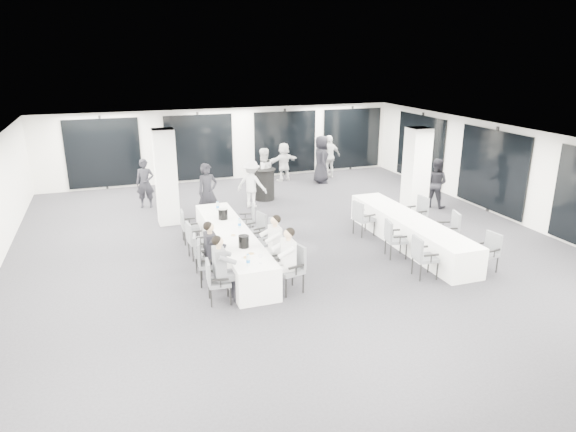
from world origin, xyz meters
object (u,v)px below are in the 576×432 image
at_px(standing_guest_d, 329,154).
at_px(banquet_table_side, 409,231).
at_px(chair_main_left_near, 215,279).
at_px(chair_main_right_near, 293,265).
at_px(chair_main_right_far, 249,219).
at_px(standing_guest_c, 252,181).
at_px(chair_main_left_mid, 200,250).
at_px(chair_main_left_second, 206,260).
at_px(standing_guest_h, 436,180).
at_px(chair_main_right_second, 279,254).
at_px(chair_main_right_fourth, 257,228).
at_px(cocktail_table, 264,184).
at_px(standing_guest_e, 321,156).
at_px(chair_side_left_near, 422,255).
at_px(standing_guest_b, 263,170).
at_px(chair_main_left_far, 187,224).
at_px(chair_side_right_far, 418,212).
at_px(chair_main_left_fourth, 195,238).
at_px(standing_guest_g, 145,180).
at_px(chair_side_left_mid, 393,237).
at_px(ice_bucket_far, 223,214).
at_px(banquet_table_main, 232,246).
at_px(chair_main_right_mid, 269,238).
at_px(chair_side_right_near, 489,250).
at_px(standing_guest_a, 208,189).
at_px(chair_side_left_far, 362,216).
at_px(chair_side_right_mid, 450,228).
at_px(standing_guest_f, 284,159).
at_px(ice_bucket_near, 244,241).

bearing_deg(standing_guest_d, banquet_table_side, 69.39).
height_order(chair_main_left_near, chair_main_right_near, chair_main_right_near).
bearing_deg(chair_main_right_far, chair_main_left_near, 166.66).
relative_size(standing_guest_c, standing_guest_d, 0.91).
relative_size(chair_main_left_mid, chair_main_right_near, 0.84).
distance_m(chair_main_left_second, standing_guest_h, 8.83).
bearing_deg(chair_main_right_second, chair_main_right_fourth, 2.78).
xyz_separation_m(cocktail_table, standing_guest_e, (2.76, 1.57, 0.49)).
relative_size(chair_side_left_near, standing_guest_b, 0.49).
height_order(banquet_table_side, standing_guest_b, standing_guest_b).
distance_m(chair_main_left_far, chair_side_right_far, 6.42).
xyz_separation_m(chair_main_left_fourth, standing_guest_h, (8.15, 1.82, 0.39)).
bearing_deg(standing_guest_b, banquet_table_side, 100.51).
bearing_deg(standing_guest_g, chair_side_left_mid, -37.59).
bearing_deg(ice_bucket_far, standing_guest_c, 62.84).
bearing_deg(banquet_table_main, banquet_table_side, -6.15).
height_order(chair_side_right_far, standing_guest_b, standing_guest_b).
distance_m(chair_main_left_fourth, chair_main_right_near, 3.00).
bearing_deg(chair_main_right_mid, chair_side_left_near, -133.50).
bearing_deg(chair_side_right_near, chair_side_left_mid, 41.19).
bearing_deg(chair_side_right_far, banquet_table_side, 133.79).
height_order(banquet_table_main, standing_guest_b, standing_guest_b).
bearing_deg(chair_side_left_mid, standing_guest_g, -129.01).
bearing_deg(chair_side_right_near, chair_side_right_far, -7.87).
bearing_deg(standing_guest_g, standing_guest_e, 22.35).
xyz_separation_m(chair_main_right_far, standing_guest_e, (4.25, 5.00, 0.52)).
relative_size(chair_main_left_near, chair_main_left_second, 0.93).
relative_size(chair_side_left_near, ice_bucket_far, 3.48).
xyz_separation_m(chair_main_left_far, chair_main_right_near, (1.67, -3.64, 0.07)).
relative_size(chair_main_left_near, standing_guest_a, 0.46).
xyz_separation_m(chair_side_left_far, standing_guest_e, (1.27, 5.92, 0.48)).
relative_size(chair_side_left_mid, chair_side_right_near, 1.03).
bearing_deg(chair_main_left_near, standing_guest_d, 149.45).
xyz_separation_m(banquet_table_side, chair_main_right_second, (-3.81, -0.66, 0.12)).
height_order(chair_side_right_near, standing_guest_a, standing_guest_a).
bearing_deg(cocktail_table, chair_main_left_fourth, -124.96).
bearing_deg(cocktail_table, chair_main_right_fourth, -109.06).
bearing_deg(chair_main_right_near, standing_guest_e, -39.02).
bearing_deg(chair_main_left_far, standing_guest_c, 137.73).
distance_m(chair_main_left_second, chair_main_left_mid, 0.79).
height_order(chair_main_left_far, chair_main_right_far, same).
bearing_deg(standing_guest_a, chair_side_left_far, -50.93).
bearing_deg(standing_guest_b, chair_side_right_mid, 105.07).
relative_size(chair_side_right_near, standing_guest_f, 0.54).
relative_size(chair_side_left_near, standing_guest_e, 0.47).
distance_m(chair_side_left_mid, standing_guest_e, 7.73).
relative_size(chair_main_left_near, standing_guest_g, 0.50).
xyz_separation_m(chair_main_left_second, chair_side_right_mid, (6.31, 0.03, -0.00)).
relative_size(banquet_table_side, ice_bucket_near, 18.39).
bearing_deg(standing_guest_c, chair_side_right_mid, 162.77).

